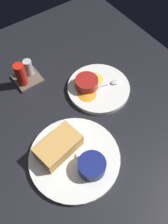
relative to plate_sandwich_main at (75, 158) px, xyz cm
name	(u,v)px	position (x,y,z in cm)	size (l,w,h in cm)	color
ground_plane	(58,132)	(1.19, 11.36, -2.30)	(110.00, 110.00, 3.00)	black
plate_sandwich_main	(75,158)	(0.00, 0.00, 0.00)	(26.54, 26.54, 1.60)	silver
sandwich_half_near	(58,146)	(-2.43, 4.42, 3.20)	(14.33, 9.89, 4.80)	tan
ramekin_dark_sauce	(92,166)	(2.02, -5.62, 2.90)	(7.82, 7.82, 3.92)	navy
spoon_by_dark_ramekin	(76,154)	(0.84, 0.23, 1.16)	(3.42, 9.95, 0.80)	silver
plate_chips_companion	(99,88)	(21.41, 16.61, 0.00)	(21.59, 21.59, 1.60)	silver
ramekin_light_gravy	(87,83)	(18.17, 19.31, 2.58)	(7.92, 7.92, 3.29)	maroon
spoon_by_gravy_ramekin	(111,83)	(25.85, 15.13, 1.16)	(9.82, 4.54, 0.80)	silver
plantain_chip_scatter	(91,86)	(19.32, 18.23, 1.10)	(14.65, 12.77, 0.60)	gold
condiment_caddy	(25,74)	(2.99, 34.83, 2.61)	(9.00, 9.00, 9.50)	brown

